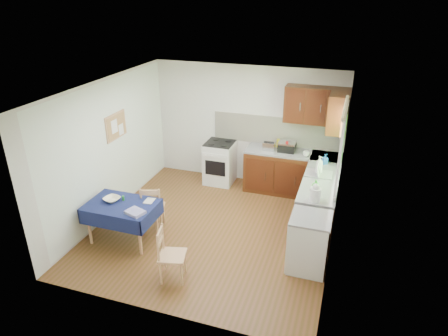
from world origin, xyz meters
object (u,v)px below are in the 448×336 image
(chair_far, at_px, (152,207))
(sandwich_press, at_px, (287,147))
(chair_near, at_px, (169,253))
(dining_table, at_px, (122,209))
(toaster, at_px, (269,146))
(dish_rack, at_px, (319,173))
(kettle, at_px, (315,193))

(chair_far, height_order, sandwich_press, sandwich_press)
(chair_far, bearing_deg, chair_near, 109.25)
(dining_table, xyz_separation_m, chair_near, (1.16, -0.65, -0.13))
(dining_table, xyz_separation_m, chair_far, (0.32, 0.44, -0.13))
(toaster, bearing_deg, dining_table, -120.48)
(dining_table, height_order, toaster, toaster)
(dining_table, xyz_separation_m, toaster, (1.88, 2.52, 0.41))
(dining_table, relative_size, toaster, 4.78)
(toaster, relative_size, sandwich_press, 0.71)
(dining_table, bearing_deg, chair_far, 40.22)
(sandwich_press, bearing_deg, dining_table, -107.07)
(dining_table, distance_m, sandwich_press, 3.44)
(toaster, relative_size, dish_rack, 0.50)
(chair_far, height_order, dish_rack, dish_rack)
(chair_near, xyz_separation_m, toaster, (0.72, 3.17, 0.54))
(chair_far, xyz_separation_m, kettle, (2.69, 0.26, 0.58))
(kettle, bearing_deg, chair_far, -174.57)
(chair_far, distance_m, dish_rack, 2.95)
(toaster, bearing_deg, kettle, -52.09)
(chair_far, bearing_deg, sandwich_press, -150.13)
(dish_rack, height_order, kettle, kettle)
(dining_table, height_order, kettle, kettle)
(chair_far, bearing_deg, toaster, -145.27)
(toaster, bearing_deg, sandwich_press, 16.58)
(dining_table, bearing_deg, kettle, -0.95)
(dish_rack, bearing_deg, chair_far, -131.55)
(dining_table, distance_m, chair_far, 0.56)
(chair_far, height_order, kettle, kettle)
(chair_far, relative_size, chair_near, 1.01)
(dining_table, bearing_deg, dish_rack, 15.55)
(toaster, distance_m, kettle, 2.14)
(dining_table, distance_m, dish_rack, 3.42)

